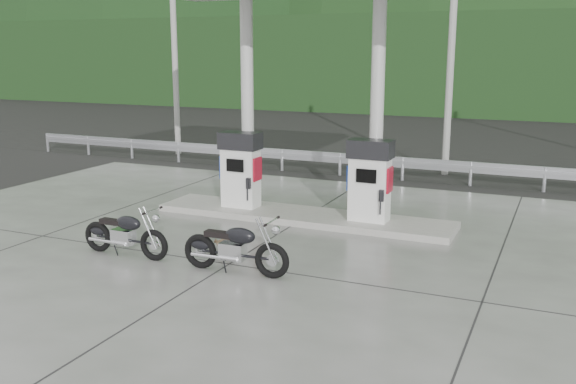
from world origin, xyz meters
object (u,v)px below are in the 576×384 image
at_px(duck, 225,244).
at_px(motorcycle_left, 125,234).
at_px(gas_pump_right, 370,180).
at_px(motorcycle_right, 235,248).
at_px(gas_pump_left, 241,170).

bearing_deg(duck, motorcycle_left, -155.82).
relative_size(gas_pump_right, motorcycle_right, 0.95).
distance_m(motorcycle_right, duck, 1.25).
distance_m(motorcycle_left, motorcycle_right, 2.38).
bearing_deg(gas_pump_left, motorcycle_right, -63.44).
relative_size(gas_pump_right, motorcycle_left, 1.00).
bearing_deg(motorcycle_right, gas_pump_right, 70.01).
relative_size(gas_pump_left, motorcycle_right, 0.95).
distance_m(gas_pump_right, duck, 3.64).
xyz_separation_m(gas_pump_right, motorcycle_right, (-1.27, -3.85, -0.60)).
height_order(gas_pump_right, motorcycle_left, gas_pump_right).
bearing_deg(duck, gas_pump_right, 48.95).
relative_size(motorcycle_left, motorcycle_right, 0.95).
bearing_deg(gas_pump_right, motorcycle_left, -133.52).
xyz_separation_m(gas_pump_left, motorcycle_right, (1.93, -3.85, -0.60)).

